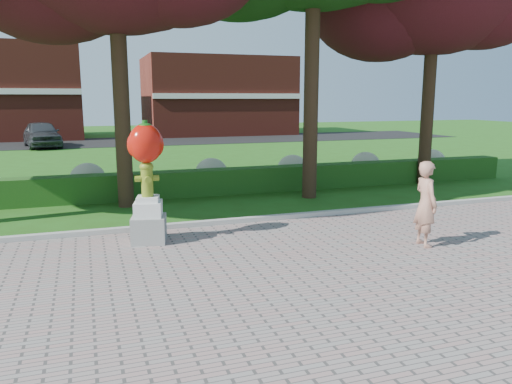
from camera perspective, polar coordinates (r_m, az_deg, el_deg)
ground at (r=9.41m, az=0.85°, el=-8.18°), size 100.00×100.00×0.00m
walkway at (r=6.12m, az=14.43°, el=-19.27°), size 40.00×14.00×0.04m
curb at (r=12.14m, az=-3.97°, el=-3.49°), size 40.00×0.18×0.15m
lawn_hedge at (r=15.89m, az=-7.74°, el=1.01°), size 24.00×0.70×0.80m
hydrangea_row at (r=16.95m, az=-6.53°, el=2.16°), size 20.10×1.10×0.99m
street at (r=36.63m, az=-14.25°, el=5.61°), size 50.00×8.00×0.02m
building_right at (r=43.79m, az=-4.49°, el=10.86°), size 12.00×8.00×6.40m
hydrant_sculpture at (r=10.59m, az=-12.35°, el=1.49°), size 0.83×0.83×2.56m
woman at (r=10.75m, az=18.83°, el=-1.28°), size 0.49×0.68×1.76m
parked_car at (r=34.10m, az=-23.28°, el=6.11°), size 2.79×5.07×1.63m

